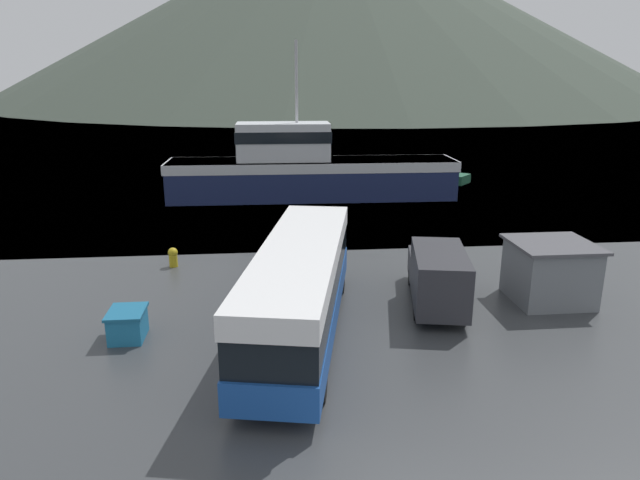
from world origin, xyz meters
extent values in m
plane|color=slate|center=(0.00, 138.21, 0.00)|extent=(240.00, 240.00, 0.00)
cone|color=#3D473D|center=(21.62, 193.36, 29.34)|extent=(218.69, 218.69, 58.68)
cube|color=#194799|center=(-1.57, 8.58, 0.94)|extent=(4.80, 12.08, 0.98)
cube|color=black|center=(-1.57, 8.58, 1.99)|extent=(4.70, 11.84, 1.12)
cube|color=white|center=(-1.57, 8.58, 2.89)|extent=(4.80, 12.08, 0.70)
cube|color=black|center=(-0.41, 14.39, 1.79)|extent=(2.20, 0.50, 1.51)
cylinder|color=black|center=(-1.86, 12.85, 0.45)|extent=(0.47, 0.94, 0.90)
cylinder|color=black|center=(0.33, 12.42, 0.45)|extent=(0.47, 0.94, 0.90)
cylinder|color=black|center=(-3.48, 4.75, 0.45)|extent=(0.47, 0.94, 0.90)
cylinder|color=black|center=(-1.28, 4.31, 0.45)|extent=(0.47, 0.94, 0.90)
cube|color=#2D2D33|center=(3.79, 10.13, 1.35)|extent=(2.67, 4.42, 2.00)
cube|color=#2D2D33|center=(4.35, 13.03, 0.90)|extent=(2.22, 2.10, 1.10)
cube|color=black|center=(4.19, 12.18, 1.80)|extent=(1.61, 0.37, 0.70)
cylinder|color=black|center=(3.47, 12.96, 0.35)|extent=(0.35, 0.73, 0.70)
cylinder|color=black|center=(5.14, 12.64, 0.35)|extent=(0.35, 0.73, 0.70)
cylinder|color=black|center=(2.77, 9.37, 0.35)|extent=(0.35, 0.73, 0.70)
cylinder|color=black|center=(4.44, 9.04, 0.35)|extent=(0.35, 0.73, 0.70)
cube|color=#19234C|center=(0.71, 31.30, 1.39)|extent=(20.57, 4.48, 2.79)
cube|color=silver|center=(0.71, 31.30, 2.44)|extent=(20.78, 4.52, 0.70)
cube|color=silver|center=(-1.34, 31.33, 4.11)|extent=(6.61, 3.00, 2.64)
cube|color=black|center=(-1.34, 31.33, 4.50)|extent=(6.74, 3.08, 0.79)
cylinder|color=#B2B2B7|center=(-0.36, 31.32, 8.20)|extent=(0.20, 0.20, 5.55)
cube|color=teal|center=(-7.49, 8.83, 0.46)|extent=(1.11, 1.38, 0.92)
cube|color=#1A5F86|center=(-7.49, 8.83, 0.98)|extent=(1.23, 1.52, 0.10)
cube|color=slate|center=(8.48, 10.75, 1.14)|extent=(2.85, 2.75, 2.29)
cube|color=#4C4C51|center=(8.48, 10.75, 2.35)|extent=(3.14, 3.03, 0.12)
cube|color=#1E5138|center=(11.83, 37.07, 0.37)|extent=(5.16, 4.90, 0.73)
cylinder|color=#B29919|center=(-7.09, 16.42, 0.29)|extent=(0.40, 0.40, 0.58)
sphere|color=#B29919|center=(-7.09, 16.42, 0.70)|extent=(0.46, 0.46, 0.46)
camera|label=1|loc=(-2.64, -9.61, 8.77)|focal=32.00mm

